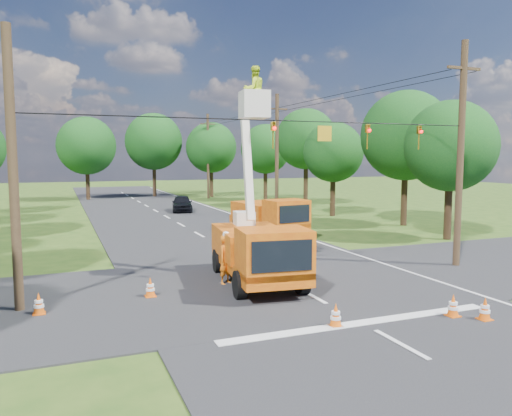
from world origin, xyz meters
name	(u,v)px	position (x,y,z in m)	size (l,w,h in m)	color
ground	(181,225)	(0.00, 20.00, 0.00)	(140.00, 140.00, 0.00)	#284915
road_main	(181,225)	(0.00, 20.00, 0.00)	(12.00, 100.00, 0.06)	black
road_cross	(287,283)	(0.00, 2.00, 0.00)	(56.00, 10.00, 0.07)	black
stop_bar	(362,324)	(0.00, -3.20, 0.00)	(9.00, 0.45, 0.02)	silver
edge_line	(253,221)	(5.60, 20.00, 0.00)	(0.12, 90.00, 0.02)	silver
bucket_truck	(258,239)	(-1.08, 2.38, 1.78)	(3.26, 6.82, 8.42)	orange
second_truck	(269,216)	(4.13, 13.34, 1.25)	(3.12, 6.64, 2.40)	orange
ground_worker	(226,260)	(-2.25, 2.75, 0.97)	(0.70, 0.46, 1.93)	orange
distant_car	(182,203)	(2.20, 28.92, 0.74)	(1.76, 4.37, 1.49)	black
traffic_cone_0	(336,315)	(-0.86, -3.14, 0.36)	(0.38, 0.38, 0.71)	#E2580B
traffic_cone_1	(453,306)	(3.00, -3.67, 0.36)	(0.38, 0.38, 0.71)	#E2580B
traffic_cone_2	(280,250)	(1.88, 6.73, 0.36)	(0.38, 0.38, 0.71)	#E2580B
traffic_cone_3	(252,236)	(2.13, 11.19, 0.36)	(0.38, 0.38, 0.71)	#E2580B
traffic_cone_4	(150,287)	(-5.32, 1.98, 0.36)	(0.38, 0.38, 0.71)	#E2580B
traffic_cone_5	(39,304)	(-8.90, 1.30, 0.36)	(0.38, 0.38, 0.71)	#E2580B
traffic_cone_7	(266,225)	(4.84, 15.60, 0.36)	(0.38, 0.38, 0.71)	#E2580B
traffic_cone_8	(485,309)	(3.65, -4.28, 0.36)	(0.38, 0.38, 0.71)	#E2580B
pole_right_near	(460,153)	(8.50, 2.00, 5.11)	(1.80, 0.30, 10.00)	#4C3823
pole_right_mid	(277,155)	(8.50, 22.00, 5.11)	(1.80, 0.30, 10.00)	#4C3823
pole_right_far	(208,155)	(8.50, 42.00, 5.11)	(1.80, 0.30, 10.00)	#4C3823
pole_left	(13,171)	(-9.50, 2.00, 4.50)	(0.30, 0.30, 9.00)	#4C3823
signal_span	(339,133)	(2.23, 1.99, 5.88)	(18.00, 0.29, 1.07)	black
tree_right_a	(451,146)	(13.50, 8.00, 5.56)	(5.40, 5.40, 8.28)	#382616
tree_right_b	(406,136)	(15.00, 14.00, 6.43)	(6.40, 6.40, 9.65)	#382616
tree_right_c	(333,152)	(13.20, 21.00, 5.31)	(5.00, 5.00, 7.83)	#382616
tree_right_d	(306,139)	(14.80, 29.00, 6.68)	(6.00, 6.00, 9.70)	#382616
tree_right_e	(265,149)	(13.80, 37.00, 5.81)	(5.60, 5.60, 8.63)	#382616
tree_far_a	(86,146)	(-5.00, 45.00, 6.19)	(6.60, 6.60, 9.50)	#382616
tree_far_b	(154,142)	(3.00, 47.00, 6.81)	(7.00, 7.00, 10.32)	#382616
tree_far_c	(211,148)	(9.50, 44.00, 6.06)	(6.20, 6.20, 9.18)	#382616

